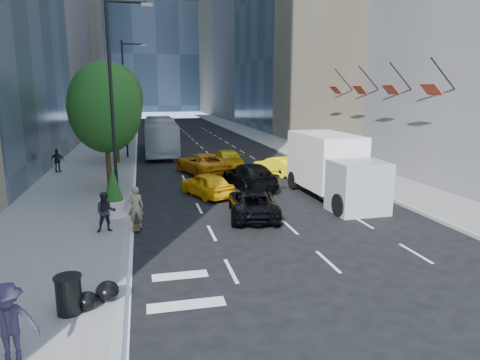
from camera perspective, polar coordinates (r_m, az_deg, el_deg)
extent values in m
plane|color=black|center=(18.84, 3.78, -6.51)|extent=(160.00, 160.00, 0.00)
cube|color=slate|center=(47.62, -17.50, 4.19)|extent=(6.00, 120.00, 0.15)
cube|color=slate|center=(49.85, 4.89, 5.01)|extent=(4.00, 120.00, 0.15)
cube|color=#786853|center=(119.82, 0.33, 20.93)|extent=(20.00, 24.00, 50.00)
cylinder|color=black|center=(21.17, -16.69, 9.25)|extent=(0.16, 0.16, 10.00)
cylinder|color=black|center=(21.48, -14.90, 21.99)|extent=(1.80, 0.12, 0.12)
cube|color=#99998C|center=(21.47, -12.30, 21.84)|extent=(0.50, 0.22, 0.15)
cylinder|color=black|center=(39.14, -15.12, 10.26)|extent=(0.16, 0.16, 10.00)
cylinder|color=black|center=(39.31, -14.13, 17.19)|extent=(1.80, 0.12, 0.12)
cube|color=#99998C|center=(39.31, -12.75, 17.11)|extent=(0.50, 0.22, 0.15)
cylinder|color=black|center=(26.52, -17.13, 2.18)|extent=(0.30, 0.30, 3.15)
ellipsoid|color=#0F3911|center=(26.20, -17.56, 9.21)|extent=(4.20, 4.20, 5.25)
cylinder|color=black|center=(36.39, -16.10, 4.89)|extent=(0.30, 0.30, 3.38)
ellipsoid|color=#0F3911|center=(36.17, -16.41, 10.38)|extent=(4.50, 4.50, 5.62)
cylinder|color=black|center=(49.34, -15.34, 6.36)|extent=(0.30, 0.30, 2.93)
ellipsoid|color=#0F3911|center=(49.17, -15.54, 9.86)|extent=(3.90, 3.90, 4.88)
cylinder|color=black|center=(57.21, -14.31, 8.24)|extent=(0.14, 0.14, 5.20)
imported|color=black|center=(57.15, -14.39, 9.84)|extent=(2.48, 0.53, 1.00)
cylinder|color=black|center=(26.73, 25.43, 12.69)|extent=(1.75, 0.08, 1.75)
cube|color=#A13C25|center=(26.32, 24.14, 10.98)|extent=(0.64, 1.30, 0.64)
cylinder|color=black|center=(29.99, 20.63, 12.85)|extent=(1.75, 0.08, 1.75)
cube|color=#A13C25|center=(29.62, 19.44, 11.30)|extent=(0.64, 1.30, 0.64)
cylinder|color=black|center=(33.41, 16.78, 12.91)|extent=(1.75, 0.08, 1.75)
cube|color=#A13C25|center=(33.08, 15.69, 11.51)|extent=(0.64, 1.30, 0.64)
cylinder|color=black|center=(36.95, 13.65, 12.91)|extent=(1.75, 0.08, 1.75)
cube|color=#A13C25|center=(36.65, 12.66, 11.64)|extent=(0.64, 1.30, 0.64)
imported|color=#887755|center=(18.89, -13.72, -3.89)|extent=(0.67, 0.45, 1.83)
imported|color=black|center=(20.46, 1.73, -3.07)|extent=(2.98, 5.08, 1.33)
imported|color=black|center=(26.42, 1.31, 0.57)|extent=(2.76, 5.53, 1.54)
imported|color=#FFB60D|center=(24.43, -4.49, -0.58)|extent=(3.01, 4.38, 1.38)
imported|color=#FFE80D|center=(30.82, 4.99, 1.93)|extent=(2.92, 4.23, 1.32)
imported|color=orange|center=(31.13, -4.99, 2.22)|extent=(3.94, 5.99, 1.53)
imported|color=yellow|center=(33.64, -1.84, 2.87)|extent=(2.10, 4.92, 1.41)
imported|color=#B9BBC0|center=(41.86, -10.57, 5.83)|extent=(3.06, 12.36, 3.43)
cube|color=silver|center=(24.94, 11.28, 2.65)|extent=(2.80, 5.16, 2.99)
cube|color=gray|center=(21.82, 15.47, -0.91)|extent=(2.61, 2.28, 2.55)
cylinder|color=black|center=(21.06, 13.22, -3.26)|extent=(0.42, 1.12, 1.11)
cylinder|color=black|center=(22.22, 18.54, -2.79)|extent=(0.42, 1.12, 1.11)
cylinder|color=black|center=(26.33, 7.20, -0.05)|extent=(0.42, 1.12, 1.11)
cylinder|color=black|center=(27.27, 11.74, 0.21)|extent=(0.42, 1.12, 1.11)
imported|color=black|center=(18.56, -17.46, -4.11)|extent=(0.88, 0.71, 1.69)
imported|color=black|center=(33.49, -23.15, 2.39)|extent=(1.05, 0.58, 1.69)
imported|color=#282233|center=(10.72, -28.48, -16.53)|extent=(1.25, 0.79, 1.84)
cylinder|color=black|center=(12.46, -21.86, -14.08)|extent=(0.66, 0.66, 0.99)
cylinder|color=beige|center=(20.86, -16.38, -3.62)|extent=(0.97, 0.97, 0.78)
cone|color=#0F3911|center=(20.59, -16.57, -0.49)|extent=(0.87, 0.87, 1.56)
ellipsoid|color=black|center=(12.88, -17.28, -13.95)|extent=(0.64, 0.71, 0.55)
ellipsoid|color=black|center=(12.59, -19.76, -14.92)|extent=(0.56, 0.62, 0.48)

